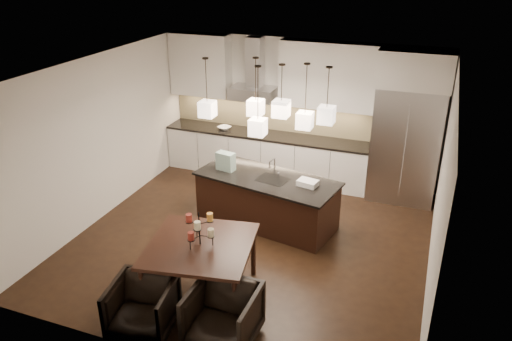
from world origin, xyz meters
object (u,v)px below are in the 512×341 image
at_px(refrigerator, 406,145).
at_px(armchair_left, 142,307).
at_px(island_body, 267,201).
at_px(dining_table, 202,270).
at_px(armchair_right, 223,316).

xyz_separation_m(refrigerator, armchair_left, (-2.59, -4.82, -0.72)).
xyz_separation_m(refrigerator, island_body, (-2.06, -1.77, -0.67)).
bearing_deg(armchair_left, dining_table, 58.11).
bearing_deg(armchair_right, dining_table, 131.85).
height_order(armchair_left, armchair_right, armchair_right).
bearing_deg(dining_table, island_body, 75.59).
xyz_separation_m(island_body, armchair_left, (-0.53, -3.05, -0.06)).
distance_m(island_body, dining_table, 2.17).
bearing_deg(island_body, armchair_left, -89.07).
distance_m(dining_table, armchair_left, 0.96).
bearing_deg(armchair_right, island_body, 99.48).
bearing_deg(island_body, dining_table, -83.53).
bearing_deg(armchair_right, refrigerator, 71.36).
xyz_separation_m(dining_table, armchair_right, (0.63, -0.71, -0.04)).
relative_size(refrigerator, armchair_right, 2.64).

